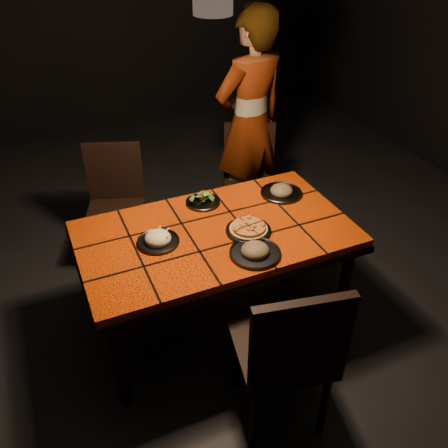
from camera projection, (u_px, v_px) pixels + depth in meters
name	position (u px, v px, depth m)	size (l,w,h in m)	color
room_shell	(214.00, 109.00, 2.37)	(6.04, 7.04, 3.08)	black
dining_table	(216.00, 241.00, 2.84)	(1.62, 0.92, 0.75)	#DC3E06
chair_near	(289.00, 351.00, 2.27)	(0.54, 0.54, 1.02)	black
chair_far_left	(116.00, 197.00, 3.53)	(0.53, 0.53, 0.92)	black
chair_far_right	(249.00, 172.00, 3.87)	(0.54, 0.54, 0.91)	black
diner	(250.00, 124.00, 3.75)	(0.65, 0.43, 1.78)	brown
plate_pizza	(248.00, 229.00, 2.78)	(0.27, 0.27, 0.04)	#323236
plate_pasta	(158.00, 240.00, 2.69)	(0.24, 0.24, 0.08)	#323236
plate_salad	(203.00, 200.00, 3.03)	(0.22, 0.22, 0.07)	#323236
plate_mushroom_a	(255.00, 251.00, 2.60)	(0.29, 0.29, 0.09)	#323236
plate_mushroom_b	(282.00, 191.00, 3.13)	(0.28, 0.28, 0.09)	#323236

